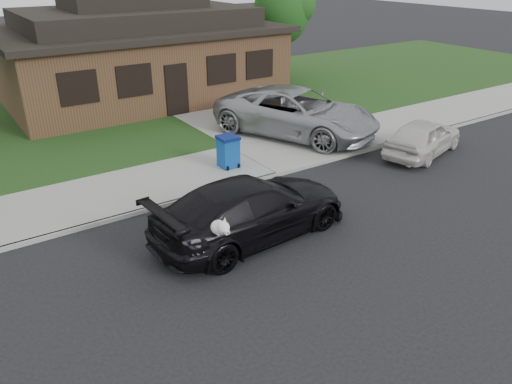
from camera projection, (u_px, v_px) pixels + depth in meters
ground at (232, 265)px, 11.17m from camera, size 120.00×120.00×0.00m
sidewalk at (145, 186)px, 14.90m from camera, size 60.00×3.00×0.12m
curb at (166, 204)px, 13.78m from camera, size 60.00×0.12×0.12m
lawn at (71, 120)px, 20.91m from camera, size 60.00×13.00×0.13m
driveway at (230, 114)px, 21.68m from camera, size 4.50×13.00×0.14m
sedan at (251, 209)px, 12.04m from camera, size 5.28×2.56×1.49m
minivan at (297, 112)px, 18.62m from camera, size 5.10×6.82×1.72m
white_compact at (423, 137)px, 17.21m from camera, size 4.00×2.43×1.27m
recycling_bin at (228, 151)px, 15.92m from camera, size 0.63×0.67×1.02m
house at (138, 54)px, 23.55m from camera, size 12.60×8.60×4.65m
tree_1 at (285, 10)px, 26.53m from camera, size 3.15×3.00×5.25m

